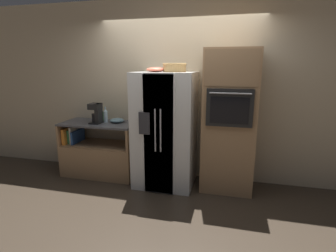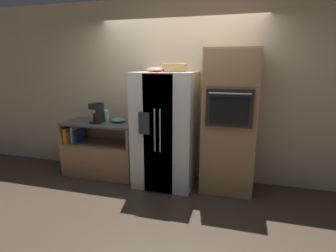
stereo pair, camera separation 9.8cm
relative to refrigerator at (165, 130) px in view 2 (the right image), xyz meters
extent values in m
plane|color=#382D23|center=(0.13, -0.03, -0.85)|extent=(20.00, 20.00, 0.00)
cube|color=beige|center=(0.13, 0.40, 0.55)|extent=(12.00, 0.06, 2.80)
cube|color=#A87F56|center=(-1.13, 0.08, -0.59)|extent=(1.22, 0.59, 0.52)
cube|color=#A87F56|center=(-1.13, 0.08, -0.33)|extent=(1.18, 0.54, 0.02)
cube|color=#A87F56|center=(-1.73, 0.08, -0.16)|extent=(0.04, 0.59, 0.34)
cube|color=#A87F56|center=(-0.54, 0.08, -0.16)|extent=(0.04, 0.59, 0.34)
cube|color=#4C4C51|center=(-1.13, 0.08, 0.02)|extent=(1.22, 0.59, 0.03)
cube|color=orange|center=(-1.66, 0.05, -0.19)|extent=(0.05, 0.43, 0.26)
cube|color=#337A4C|center=(-1.61, 0.05, -0.21)|extent=(0.04, 0.30, 0.22)
cube|color=silver|center=(-1.56, 0.05, -0.18)|extent=(0.03, 0.33, 0.28)
cube|color=#284C8E|center=(-1.53, 0.05, -0.21)|extent=(0.03, 0.37, 0.21)
cube|color=white|center=(0.00, 0.01, 0.00)|extent=(0.87, 0.72, 1.71)
cube|color=white|center=(-0.01, -0.36, 0.00)|extent=(0.43, 0.02, 1.68)
cube|color=white|center=(0.01, -0.36, 0.00)|extent=(0.43, 0.02, 1.68)
cylinder|color=#B2B2B7|center=(-0.04, -0.39, 0.09)|extent=(0.02, 0.02, 0.60)
cylinder|color=#B2B2B7|center=(0.04, -0.39, 0.09)|extent=(0.02, 0.02, 0.60)
cube|color=#2D2D33|center=(-0.20, -0.38, 0.17)|extent=(0.16, 0.01, 0.31)
cube|color=#A87F56|center=(0.93, 0.08, 0.16)|extent=(0.73, 0.58, 2.03)
cube|color=black|center=(0.93, -0.23, 0.41)|extent=(0.60, 0.04, 0.50)
cube|color=black|center=(0.93, -0.25, 0.38)|extent=(0.49, 0.01, 0.35)
cylinder|color=#B2B2B7|center=(0.93, -0.26, 0.60)|extent=(0.53, 0.02, 0.02)
cube|color=#94704C|center=(0.93, -0.21, 0.91)|extent=(0.69, 0.01, 0.47)
cylinder|color=tan|center=(0.14, -0.01, 0.91)|extent=(0.32, 0.32, 0.11)
torus|color=tan|center=(0.14, -0.01, 0.96)|extent=(0.34, 0.34, 0.03)
ellipsoid|color=#DB664C|center=(-0.13, -0.04, 0.89)|extent=(0.27, 0.27, 0.07)
cylinder|color=#33723F|center=(-1.15, 0.18, 0.11)|extent=(0.09, 0.09, 0.16)
cone|color=#33723F|center=(-1.15, 0.18, 0.22)|extent=(0.09, 0.09, 0.05)
cylinder|color=#33723F|center=(-1.15, 0.18, 0.24)|extent=(0.03, 0.03, 0.02)
cylinder|color=silver|center=(-1.03, 0.12, 0.13)|extent=(0.06, 0.06, 0.18)
cone|color=silver|center=(-1.03, 0.12, 0.24)|extent=(0.06, 0.06, 0.03)
cylinder|color=silver|center=(-1.03, 0.12, 0.27)|extent=(0.02, 0.02, 0.04)
ellipsoid|color=#668C99|center=(-0.86, 0.17, 0.07)|extent=(0.23, 0.23, 0.07)
cube|color=black|center=(-1.15, 0.01, 0.05)|extent=(0.17, 0.19, 0.02)
cylinder|color=black|center=(-1.16, 0.01, 0.13)|extent=(0.10, 0.10, 0.14)
cube|color=black|center=(-1.09, 0.01, 0.20)|extent=(0.06, 0.16, 0.32)
cube|color=black|center=(-1.15, 0.01, 0.31)|extent=(0.17, 0.19, 0.09)
camera|label=1|loc=(0.97, -3.68, 0.96)|focal=28.00mm
camera|label=2|loc=(1.06, -3.66, 0.96)|focal=28.00mm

